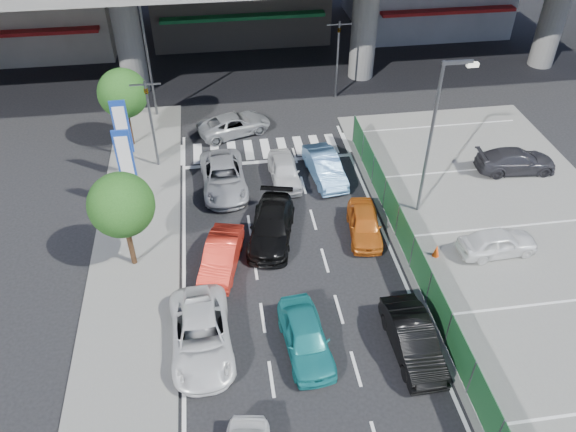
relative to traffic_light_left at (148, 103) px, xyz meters
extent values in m
plane|color=black|center=(6.20, -12.00, -3.94)|extent=(120.00, 120.00, 0.00)
cube|color=slate|center=(17.20, -10.00, -3.91)|extent=(12.00, 28.00, 0.06)
cube|color=slate|center=(-0.80, -8.00, -3.88)|extent=(4.00, 30.00, 0.12)
cylinder|color=slate|center=(-1.80, 10.00, 0.06)|extent=(1.80, 1.80, 8.00)
cylinder|color=slate|center=(14.20, 10.00, 0.06)|extent=(1.80, 1.80, 8.00)
cylinder|color=slate|center=(28.20, 10.00, 0.06)|extent=(1.80, 1.80, 8.00)
cube|color=maroon|center=(-9.80, 14.90, -1.14)|extent=(10.80, 1.60, 0.25)
cube|color=#167134|center=(6.20, 15.90, -1.14)|extent=(12.60, 1.60, 0.25)
cube|color=maroon|center=(22.20, 14.90, -1.14)|extent=(10.80, 1.60, 0.25)
cylinder|color=#595B60|center=(0.00, 0.00, -1.34)|extent=(0.14, 0.14, 5.20)
cube|color=#595B60|center=(0.00, 0.00, 1.06)|extent=(1.60, 0.08, 0.08)
imported|color=black|center=(0.00, 0.00, 0.76)|extent=(0.26, 1.24, 0.50)
cylinder|color=#595B60|center=(11.70, 7.00, -1.34)|extent=(0.14, 0.14, 5.20)
cube|color=#595B60|center=(11.70, 7.00, 1.06)|extent=(1.60, 0.08, 0.08)
imported|color=black|center=(11.70, 7.00, 0.76)|extent=(0.26, 1.24, 0.50)
cylinder|color=#595B60|center=(13.20, -6.00, 0.06)|extent=(0.16, 0.16, 8.00)
cube|color=#595B60|center=(13.80, -6.00, 3.96)|extent=(1.40, 0.15, 0.15)
cube|color=silver|center=(14.50, -6.00, 3.81)|extent=(0.50, 0.22, 0.18)
cylinder|color=#595B60|center=(-0.30, 6.00, 0.06)|extent=(0.16, 0.16, 8.00)
cylinder|color=#595B60|center=(-1.00, -4.00, -2.84)|extent=(0.10, 0.10, 2.20)
cube|color=navy|center=(-1.00, -4.00, -0.74)|extent=(0.80, 0.12, 3.00)
cube|color=white|center=(-1.00, -4.07, -0.74)|extent=(0.60, 0.02, 2.40)
cylinder|color=#595B60|center=(-1.40, -1.00, -2.84)|extent=(0.10, 0.10, 2.20)
cube|color=navy|center=(-1.40, -1.00, -0.74)|extent=(0.80, 0.12, 3.00)
cube|color=white|center=(-1.40, -1.07, -0.74)|extent=(0.60, 0.02, 2.40)
cylinder|color=#382314|center=(-0.80, -8.00, -2.74)|extent=(0.24, 0.24, 2.40)
sphere|color=#174012|center=(-0.80, -8.00, -0.54)|extent=(2.80, 2.80, 2.80)
cylinder|color=#382314|center=(-1.60, 2.50, -2.74)|extent=(0.24, 0.24, 2.40)
sphere|color=#174012|center=(-1.60, 2.50, -0.54)|extent=(2.80, 2.80, 2.80)
imported|color=white|center=(2.13, -13.14, -3.25)|extent=(2.49, 5.06, 1.38)
imported|color=teal|center=(6.08, -13.80, -3.25)|extent=(1.95, 4.17, 1.38)
imported|color=black|center=(10.10, -14.49, -3.25)|extent=(1.56, 4.22, 1.38)
imported|color=red|center=(3.13, -8.74, -3.28)|extent=(2.35, 4.22, 1.32)
imported|color=black|center=(5.60, -7.03, -3.25)|extent=(3.00, 5.08, 1.38)
imported|color=#CF651B|center=(10.02, -7.44, -3.31)|extent=(1.94, 3.83, 1.25)
imported|color=#9FA1A7|center=(3.56, -2.61, -3.25)|extent=(2.48, 5.05, 1.38)
imported|color=silver|center=(6.85, -2.42, -3.29)|extent=(1.60, 3.82, 1.29)
imported|color=#5585B8|center=(9.07, -2.46, -3.25)|extent=(1.93, 4.33, 1.38)
imported|color=gray|center=(4.52, 3.07, -3.31)|extent=(4.90, 3.39, 1.24)
imported|color=white|center=(15.71, -9.66, -3.26)|extent=(3.70, 1.65, 1.24)
imported|color=#313036|center=(19.65, -3.37, -3.24)|extent=(4.51, 2.08, 1.28)
cone|color=#FE490E|center=(12.90, -9.48, -3.56)|extent=(0.42, 0.42, 0.63)
camera|label=1|loc=(3.42, -27.36, 13.73)|focal=35.00mm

